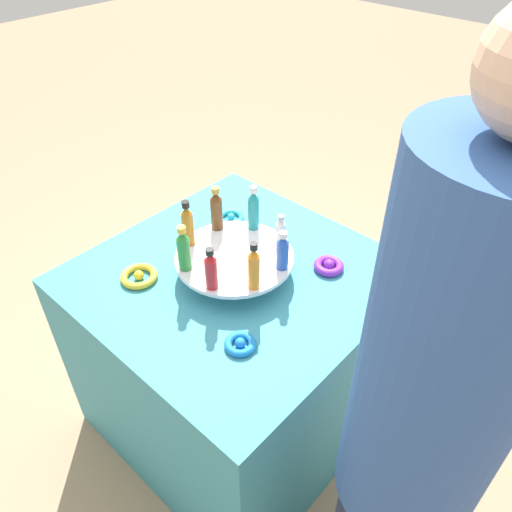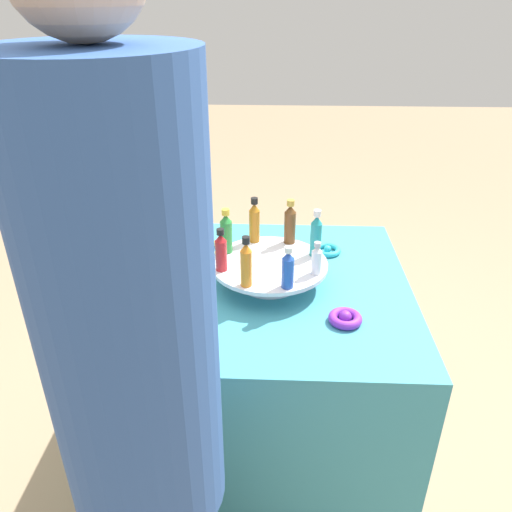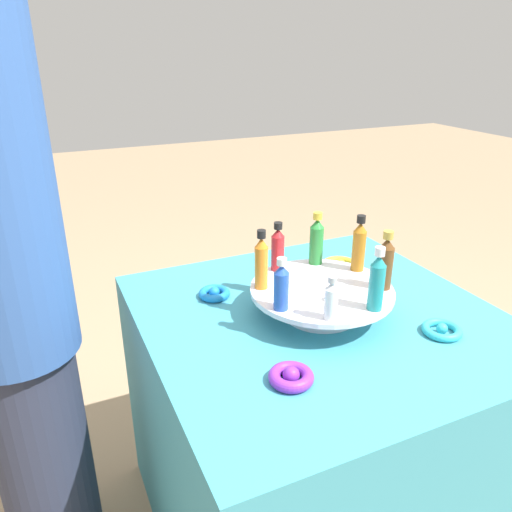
% 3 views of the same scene
% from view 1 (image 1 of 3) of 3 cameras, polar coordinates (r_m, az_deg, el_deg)
% --- Properties ---
extents(ground_plane, '(12.00, 12.00, 0.00)m').
position_cam_1_polar(ground_plane, '(2.00, -1.85, -17.37)').
color(ground_plane, '#997F60').
extents(party_table, '(0.83, 0.83, 0.70)m').
position_cam_1_polar(party_table, '(1.72, -2.09, -10.90)').
color(party_table, teal).
rests_on(party_table, ground_plane).
extents(display_stand, '(0.34, 0.34, 0.07)m').
position_cam_1_polar(display_stand, '(1.43, -2.46, -0.56)').
color(display_stand, silver).
rests_on(display_stand, party_table).
extents(bottle_green, '(0.04, 0.04, 0.14)m').
position_cam_1_polar(bottle_green, '(1.35, -8.27, 0.72)').
color(bottle_green, '#288438').
rests_on(bottle_green, display_stand).
extents(bottle_red, '(0.03, 0.03, 0.13)m').
position_cam_1_polar(bottle_red, '(1.28, -5.16, -1.61)').
color(bottle_red, '#B21E23').
rests_on(bottle_red, display_stand).
extents(bottle_orange, '(0.03, 0.03, 0.14)m').
position_cam_1_polar(bottle_orange, '(1.27, -0.25, -1.32)').
color(bottle_orange, orange).
rests_on(bottle_orange, display_stand).
extents(bottle_blue, '(0.03, 0.03, 0.12)m').
position_cam_1_polar(bottle_blue, '(1.34, 3.06, 0.49)').
color(bottle_blue, '#234CAD').
rests_on(bottle_blue, display_stand).
extents(bottle_clear, '(0.03, 0.03, 0.10)m').
position_cam_1_polar(bottle_clear, '(1.44, 2.83, 2.91)').
color(bottle_clear, silver).
rests_on(bottle_clear, display_stand).
extents(bottle_teal, '(0.03, 0.03, 0.14)m').
position_cam_1_polar(bottle_teal, '(1.48, -0.30, 5.35)').
color(bottle_teal, teal).
rests_on(bottle_teal, display_stand).
extents(bottle_brown, '(0.04, 0.04, 0.14)m').
position_cam_1_polar(bottle_brown, '(1.49, -4.55, 5.28)').
color(bottle_brown, brown).
rests_on(bottle_brown, display_stand).
extents(bottle_amber, '(0.03, 0.03, 0.15)m').
position_cam_1_polar(bottle_amber, '(1.43, -7.82, 3.55)').
color(bottle_amber, '#AD6B19').
rests_on(bottle_amber, display_stand).
extents(ribbon_bow_teal, '(0.09, 0.09, 0.03)m').
position_cam_1_polar(ribbon_bow_teal, '(1.68, -2.87, 4.43)').
color(ribbon_bow_teal, '#2DB7CC').
rests_on(ribbon_bow_teal, party_table).
extents(ribbon_bow_gold, '(0.11, 0.11, 0.03)m').
position_cam_1_polar(ribbon_bow_gold, '(1.48, -13.23, -2.26)').
color(ribbon_bow_gold, gold).
rests_on(ribbon_bow_gold, party_table).
extents(ribbon_bow_blue, '(0.08, 0.08, 0.03)m').
position_cam_1_polar(ribbon_bow_blue, '(1.26, -1.81, -10.01)').
color(ribbon_bow_blue, blue).
rests_on(ribbon_bow_blue, party_table).
extents(ribbon_bow_purple, '(0.09, 0.09, 0.03)m').
position_cam_1_polar(ribbon_bow_purple, '(1.49, 8.32, -1.10)').
color(ribbon_bow_purple, purple).
rests_on(ribbon_bow_purple, party_table).
extents(person_figure, '(0.27, 0.27, 1.58)m').
position_cam_1_polar(person_figure, '(1.04, 17.57, -20.06)').
color(person_figure, '#282D42').
rests_on(person_figure, ground_plane).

